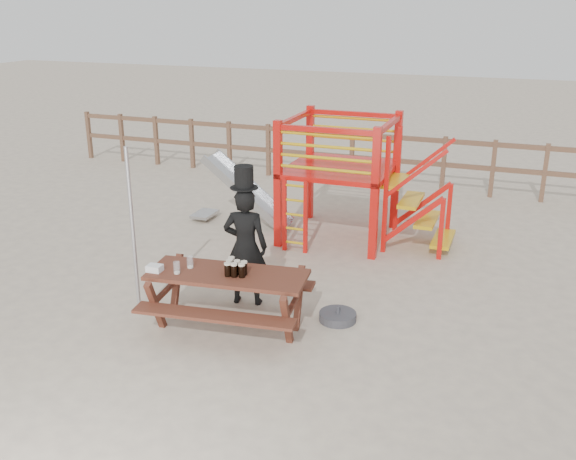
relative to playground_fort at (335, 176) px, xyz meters
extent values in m
plane|color=beige|center=(-0.12, -3.58, -1.07)|extent=(60.00, 60.00, 0.00)
cube|color=brown|center=(-0.12, 3.42, 0.03)|extent=(15.00, 0.06, 0.10)
cube|color=brown|center=(-0.12, 3.42, -0.47)|extent=(15.00, 0.06, 0.10)
cube|color=brown|center=(-7.62, 3.42, -0.47)|extent=(0.09, 0.09, 1.20)
cube|color=brown|center=(-6.62, 3.42, -0.47)|extent=(0.09, 0.09, 1.20)
cube|color=brown|center=(-5.62, 3.42, -0.47)|extent=(0.09, 0.09, 1.20)
cube|color=brown|center=(-4.62, 3.42, -0.47)|extent=(0.09, 0.09, 1.20)
cube|color=brown|center=(-3.62, 3.42, -0.47)|extent=(0.09, 0.09, 1.20)
cube|color=brown|center=(-2.62, 3.42, -0.47)|extent=(0.09, 0.09, 1.20)
cube|color=brown|center=(-1.62, 3.42, -0.47)|extent=(0.09, 0.09, 1.20)
cube|color=brown|center=(-0.62, 3.42, -0.47)|extent=(0.09, 0.09, 1.20)
cube|color=brown|center=(0.38, 3.42, -0.47)|extent=(0.09, 0.09, 1.20)
cube|color=brown|center=(1.38, 3.42, -0.47)|extent=(0.09, 0.09, 1.20)
cube|color=brown|center=(2.38, 3.42, -0.47)|extent=(0.09, 0.09, 1.20)
cube|color=brown|center=(3.38, 3.42, -0.47)|extent=(0.09, 0.09, 1.20)
cube|color=red|center=(-0.72, -0.78, -0.02)|extent=(0.12, 0.12, 2.10)
cube|color=red|center=(0.88, -0.78, -0.02)|extent=(0.12, 0.12, 2.10)
cube|color=red|center=(-0.72, 0.82, -0.02)|extent=(0.12, 0.12, 2.10)
cube|color=red|center=(0.88, 0.82, -0.02)|extent=(0.12, 0.12, 2.10)
cube|color=red|center=(0.08, 0.02, 0.13)|extent=(1.72, 1.72, 0.08)
cube|color=red|center=(0.08, -0.78, 0.93)|extent=(1.60, 0.08, 0.08)
cube|color=red|center=(0.08, 0.82, 0.93)|extent=(1.60, 0.08, 0.08)
cube|color=red|center=(-0.72, 0.02, 0.93)|extent=(0.08, 1.60, 0.08)
cube|color=red|center=(0.88, 0.02, 0.93)|extent=(0.08, 1.60, 0.08)
cylinder|color=gold|center=(0.08, -0.78, 0.31)|extent=(1.50, 0.05, 0.05)
cylinder|color=gold|center=(0.08, 0.82, 0.31)|extent=(1.50, 0.05, 0.05)
cylinder|color=gold|center=(0.08, -0.78, 0.49)|extent=(1.50, 0.05, 0.05)
cylinder|color=gold|center=(0.08, 0.82, 0.49)|extent=(1.50, 0.05, 0.05)
cylinder|color=gold|center=(0.08, -0.78, 0.67)|extent=(1.50, 0.05, 0.05)
cylinder|color=gold|center=(0.08, 0.82, 0.67)|extent=(1.50, 0.05, 0.05)
cylinder|color=gold|center=(0.08, -0.78, 0.85)|extent=(1.50, 0.05, 0.05)
cylinder|color=gold|center=(0.08, 0.82, 0.85)|extent=(1.50, 0.05, 0.05)
cube|color=red|center=(-0.55, -0.93, -0.47)|extent=(0.06, 0.06, 1.20)
cube|color=red|center=(-0.19, -0.93, -0.47)|extent=(0.06, 0.06, 1.20)
cylinder|color=gold|center=(-0.37, -0.93, -0.92)|extent=(0.36, 0.04, 0.04)
cylinder|color=gold|center=(-0.37, -0.93, -0.68)|extent=(0.36, 0.04, 0.04)
cylinder|color=gold|center=(-0.37, -0.93, -0.44)|extent=(0.36, 0.04, 0.04)
cylinder|color=gold|center=(-0.37, -0.93, -0.20)|extent=(0.36, 0.04, 0.04)
cylinder|color=gold|center=(-0.37, -0.93, 0.04)|extent=(0.36, 0.04, 0.04)
cube|color=gold|center=(1.03, 0.02, 0.01)|extent=(0.30, 0.90, 0.06)
cube|color=gold|center=(1.31, 0.02, -0.29)|extent=(0.30, 0.90, 0.06)
cube|color=gold|center=(1.59, 0.02, -0.59)|extent=(0.30, 0.90, 0.06)
cube|color=gold|center=(1.87, 0.02, -0.89)|extent=(0.30, 0.90, 0.06)
cube|color=red|center=(1.43, -0.43, -0.47)|extent=(0.95, 0.08, 0.86)
cube|color=red|center=(1.43, 0.47, -0.47)|extent=(0.95, 0.08, 0.86)
cube|color=#AEB0B5|center=(-1.62, 0.02, -0.45)|extent=(1.53, 0.55, 1.21)
cube|color=#AEB0B5|center=(-1.62, -0.25, -0.41)|extent=(1.58, 0.04, 1.28)
cube|color=#AEB0B5|center=(-1.62, 0.29, -0.41)|extent=(1.58, 0.04, 1.28)
cube|color=#AEB0B5|center=(-2.52, 0.02, -0.97)|extent=(0.35, 0.55, 0.05)
cube|color=brown|center=(-0.25, -3.67, -0.35)|extent=(2.01, 0.96, 0.05)
cube|color=brown|center=(-0.18, -4.20, -0.64)|extent=(1.95, 0.51, 0.04)
cube|color=brown|center=(-0.31, -3.14, -0.64)|extent=(1.95, 0.51, 0.04)
cube|color=brown|center=(-1.06, -3.77, -0.72)|extent=(0.22, 1.16, 0.70)
cube|color=brown|center=(0.57, -3.57, -0.72)|extent=(0.22, 1.16, 0.70)
imported|color=black|center=(-0.34, -2.92, -0.27)|extent=(0.65, 0.50, 1.61)
cube|color=#0B7B16|center=(-0.37, -2.80, -0.07)|extent=(0.07, 0.03, 0.38)
cylinder|color=black|center=(-0.34, -2.92, 0.54)|extent=(0.36, 0.36, 0.01)
cylinder|color=black|center=(-0.34, -2.92, 0.69)|extent=(0.25, 0.25, 0.28)
cube|color=white|center=(-0.37, -2.80, 0.79)|extent=(0.13, 0.03, 0.03)
cylinder|color=#B2B2B7|center=(-1.51, -3.73, 0.04)|extent=(0.05, 0.05, 2.22)
cylinder|color=#3B3B40|center=(0.97, -3.00, -1.02)|extent=(0.48, 0.48, 0.11)
cylinder|color=#3B3B40|center=(0.97, -3.00, -0.92)|extent=(0.05, 0.05, 0.09)
cube|color=white|center=(-1.10, -3.94, -0.28)|extent=(0.19, 0.15, 0.08)
cylinder|color=black|center=(-0.20, -3.75, -0.25)|extent=(0.08, 0.08, 0.15)
cylinder|color=beige|center=(-0.20, -3.75, -0.16)|extent=(0.08, 0.08, 0.02)
cylinder|color=black|center=(-0.12, -3.75, -0.25)|extent=(0.08, 0.08, 0.15)
cylinder|color=beige|center=(-0.12, -3.75, -0.16)|extent=(0.08, 0.08, 0.02)
cylinder|color=black|center=(-0.03, -3.72, -0.25)|extent=(0.08, 0.08, 0.15)
cylinder|color=beige|center=(-0.03, -3.72, -0.16)|extent=(0.08, 0.08, 0.02)
cylinder|color=black|center=(-0.22, -3.66, -0.25)|extent=(0.08, 0.08, 0.15)
cylinder|color=beige|center=(-0.22, -3.66, -0.16)|extent=(0.08, 0.08, 0.02)
cylinder|color=black|center=(-0.13, -3.65, -0.25)|extent=(0.08, 0.08, 0.15)
cylinder|color=beige|center=(-0.13, -3.65, -0.16)|extent=(0.08, 0.08, 0.02)
cylinder|color=black|center=(-0.04, -3.64, -0.25)|extent=(0.08, 0.08, 0.15)
cylinder|color=beige|center=(-0.04, -3.64, -0.16)|extent=(0.08, 0.08, 0.02)
cylinder|color=black|center=(-0.24, -3.57, -0.25)|extent=(0.08, 0.08, 0.15)
cylinder|color=beige|center=(-0.24, -3.57, -0.16)|extent=(0.08, 0.08, 0.02)
cylinder|color=silver|center=(-0.75, -3.69, -0.25)|extent=(0.08, 0.08, 0.15)
cylinder|color=beige|center=(-0.75, -3.69, -0.31)|extent=(0.07, 0.07, 0.02)
cylinder|color=silver|center=(-0.81, -3.90, -0.25)|extent=(0.08, 0.08, 0.15)
cylinder|color=beige|center=(-0.81, -3.90, -0.31)|extent=(0.07, 0.07, 0.02)
camera|label=1|loc=(2.96, -10.09, 2.78)|focal=40.00mm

